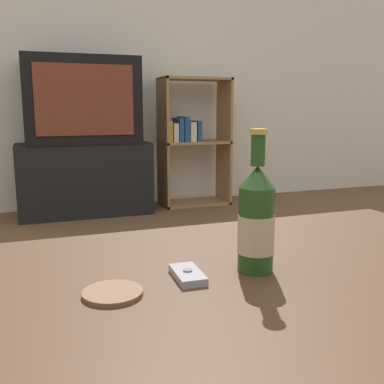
# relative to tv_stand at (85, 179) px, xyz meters

# --- Properties ---
(back_wall) EXTENTS (8.00, 0.05, 2.60)m
(back_wall) POSITION_rel_tv_stand_xyz_m (-0.02, 0.27, 1.03)
(back_wall) COLOR silver
(back_wall) RESTS_ON ground_plane
(coffee_table) EXTENTS (1.22, 0.86, 0.48)m
(coffee_table) POSITION_rel_tv_stand_xyz_m (-0.02, -2.75, 0.16)
(coffee_table) COLOR #422B1C
(coffee_table) RESTS_ON ground_plane
(tv_stand) EXTENTS (0.96, 0.40, 0.53)m
(tv_stand) POSITION_rel_tv_stand_xyz_m (0.00, 0.00, 0.00)
(tv_stand) COLOR black
(tv_stand) RESTS_ON ground_plane
(television) EXTENTS (0.81, 0.43, 0.62)m
(television) POSITION_rel_tv_stand_xyz_m (0.00, -0.00, 0.57)
(television) COLOR black
(television) RESTS_ON tv_stand
(bookshelf) EXTENTS (0.55, 0.30, 1.03)m
(bookshelf) POSITION_rel_tv_stand_xyz_m (0.87, 0.06, 0.27)
(bookshelf) COLOR #99754C
(bookshelf) RESTS_ON ground_plane
(beer_bottle) EXTENTS (0.07, 0.07, 0.27)m
(beer_bottle) POSITION_rel_tv_stand_xyz_m (0.01, -2.67, 0.31)
(beer_bottle) COLOR #1E4219
(beer_bottle) RESTS_ON coffee_table
(cell_phone) EXTENTS (0.05, 0.10, 0.02)m
(cell_phone) POSITION_rel_tv_stand_xyz_m (-0.12, -2.67, 0.22)
(cell_phone) COLOR gray
(cell_phone) RESTS_ON coffee_table
(coaster) EXTENTS (0.10, 0.10, 0.01)m
(coaster) POSITION_rel_tv_stand_xyz_m (-0.26, -2.70, 0.22)
(coaster) COLOR brown
(coaster) RESTS_ON coffee_table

